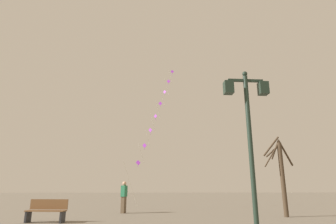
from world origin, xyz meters
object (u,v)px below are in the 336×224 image
object	(u,v)px
kite_train	(154,120)
kite_flyer	(124,196)
twin_lantern_lamp_post	(248,118)
bare_tree	(281,173)
park_bench	(47,211)

from	to	relation	value
kite_train	kite_flyer	size ratio (longest dim) A/B	7.19
twin_lantern_lamp_post	bare_tree	world-z (taller)	twin_lantern_lamp_post
twin_lantern_lamp_post	bare_tree	size ratio (longest dim) A/B	1.25
twin_lantern_lamp_post	park_bench	xyz separation A→B (m)	(-7.09, 4.20, -2.95)
kite_flyer	park_bench	size ratio (longest dim) A/B	1.04
twin_lantern_lamp_post	bare_tree	xyz separation A→B (m)	(3.63, 5.80, -1.31)
twin_lantern_lamp_post	kite_train	bearing A→B (deg)	101.18
bare_tree	kite_flyer	bearing A→B (deg)	161.69
twin_lantern_lamp_post	park_bench	bearing A→B (deg)	149.39
twin_lantern_lamp_post	park_bench	size ratio (longest dim) A/B	2.98
twin_lantern_lamp_post	bare_tree	bearing A→B (deg)	57.98
kite_train	twin_lantern_lamp_post	bearing A→B (deg)	-78.82
kite_train	kite_flyer	world-z (taller)	kite_train
kite_flyer	bare_tree	world-z (taller)	bare_tree
bare_tree	park_bench	size ratio (longest dim) A/B	2.38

